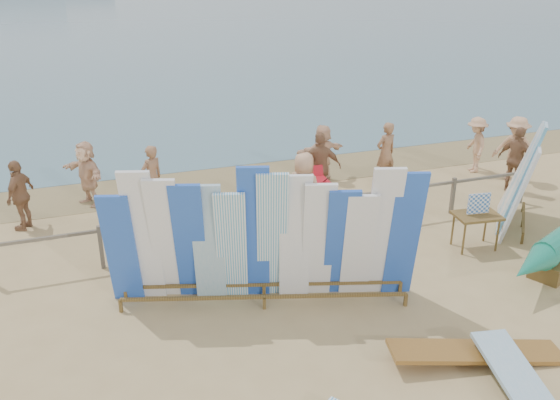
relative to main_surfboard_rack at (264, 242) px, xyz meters
name	(u,v)px	position (x,y,z in m)	size (l,w,h in m)	color
ground	(355,310)	(1.40, -0.75, -1.19)	(160.00, 160.00, 0.00)	tan
wet_sand_strip	(241,175)	(1.40, 6.45, -1.19)	(40.00, 2.60, 0.01)	olive
fence	(294,211)	(1.40, 2.25, -0.56)	(12.08, 0.08, 0.90)	#69604F
main_surfboard_rack	(264,242)	(0.00, 0.00, 0.00)	(5.27, 2.15, 2.66)	brown
side_surfboard_rack	(520,179)	(6.33, 1.19, -0.06)	(1.89, 2.05, 2.51)	brown
vendor_table	(475,230)	(4.79, 0.57, -0.78)	(0.99, 0.76, 1.22)	brown
flat_board_c	(476,360)	(2.52, -2.61, -1.19)	(0.56, 2.70, 0.07)	olive
beach_chair_left	(261,222)	(0.82, 2.74, -0.92)	(0.75, 0.76, 0.90)	#B51320
beach_chair_right	(328,210)	(2.47, 2.84, -0.93)	(0.80, 0.80, 0.89)	#B51320
stroller	(318,194)	(2.48, 3.50, -0.77)	(0.56, 0.77, 1.03)	#B51320
beachgoer_4	(320,168)	(2.74, 4.00, -0.30)	(1.04, 0.45, 1.77)	#8C6042
beachgoer_extra_0	(515,149)	(8.29, 3.67, -0.31)	(1.14, 0.47, 1.76)	tan
beachgoer_11	(87,173)	(-2.67, 5.72, -0.38)	(1.49, 0.48, 1.60)	beige
beachgoer_9	(476,145)	(7.72, 4.60, -0.40)	(1.01, 0.42, 1.57)	tan
beachgoer_5	(322,153)	(3.40, 5.39, -0.41)	(1.43, 0.46, 1.55)	beige
beachgoer_1	(152,178)	(-1.23, 4.83, -0.38)	(0.59, 0.32, 1.61)	#8C6042
beachgoer_6	(304,189)	(1.85, 2.85, -0.33)	(0.83, 0.40, 1.70)	tan
beachgoer_10	(517,160)	(7.74, 2.95, -0.33)	(1.01, 0.43, 1.72)	#8C6042
beachgoer_extra_1	(20,195)	(-4.12, 4.73, -0.38)	(0.94, 0.41, 1.61)	#8C6042
beachgoer_7	(386,153)	(4.88, 4.61, -0.35)	(0.61, 0.34, 1.68)	#8C6042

